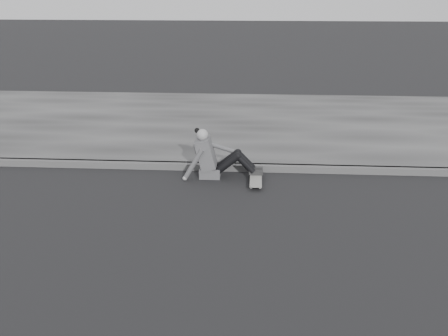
# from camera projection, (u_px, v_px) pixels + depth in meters

# --- Properties ---
(ground) EXTENTS (80.00, 80.00, 0.00)m
(ground) POSITION_uv_depth(u_px,v_px,m) (406.00, 244.00, 6.50)
(ground) COLOR black
(ground) RESTS_ON ground
(curb) EXTENTS (24.00, 0.16, 0.12)m
(curb) POSITION_uv_depth(u_px,v_px,m) (366.00, 170.00, 8.89)
(curb) COLOR #494949
(curb) RESTS_ON ground
(sidewalk) EXTENTS (24.00, 6.00, 0.12)m
(sidewalk) POSITION_uv_depth(u_px,v_px,m) (340.00, 125.00, 11.72)
(sidewalk) COLOR #3A3A3A
(sidewalk) RESTS_ON ground
(skateboard) EXTENTS (0.20, 0.78, 0.09)m
(skateboard) POSITION_uv_depth(u_px,v_px,m) (256.00, 179.00, 8.46)
(skateboard) COLOR #9D9D98
(skateboard) RESTS_ON ground
(seated_woman) EXTENTS (1.38, 0.46, 0.88)m
(seated_woman) POSITION_uv_depth(u_px,v_px,m) (214.00, 157.00, 8.64)
(seated_woman) COLOR #4C4C4E
(seated_woman) RESTS_ON ground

